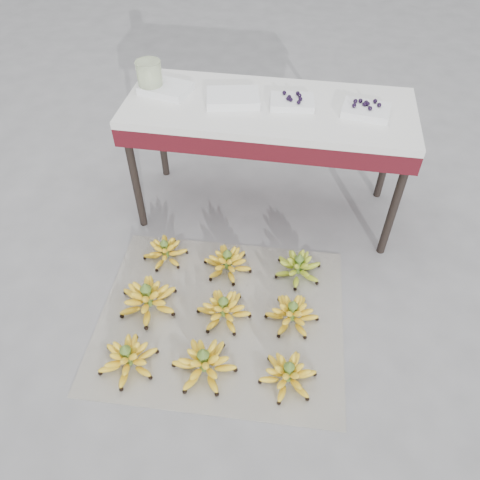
% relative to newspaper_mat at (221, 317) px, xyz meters
% --- Properties ---
extents(ground, '(60.00, 60.00, 0.00)m').
position_rel_newspaper_mat_xyz_m(ground, '(0.04, -0.05, -0.00)').
color(ground, slate).
rests_on(ground, ground).
extents(newspaper_mat, '(1.29, 1.10, 0.01)m').
position_rel_newspaper_mat_xyz_m(newspaper_mat, '(0.00, 0.00, 0.00)').
color(newspaper_mat, silver).
rests_on(newspaper_mat, ground).
extents(bunch_front_left, '(0.34, 0.34, 0.17)m').
position_rel_newspaper_mat_xyz_m(bunch_front_left, '(-0.38, -0.34, 0.06)').
color(bunch_front_left, yellow).
rests_on(bunch_front_left, newspaper_mat).
extents(bunch_front_center, '(0.37, 0.37, 0.18)m').
position_rel_newspaper_mat_xyz_m(bunch_front_center, '(-0.02, -0.31, 0.06)').
color(bunch_front_center, yellow).
rests_on(bunch_front_center, newspaper_mat).
extents(bunch_front_right, '(0.28, 0.28, 0.16)m').
position_rel_newspaper_mat_xyz_m(bunch_front_right, '(0.37, -0.30, 0.06)').
color(bunch_front_right, yellow).
rests_on(bunch_front_right, newspaper_mat).
extents(bunch_mid_left, '(0.41, 0.41, 0.19)m').
position_rel_newspaper_mat_xyz_m(bunch_mid_left, '(-0.39, 0.01, 0.07)').
color(bunch_mid_left, yellow).
rests_on(bunch_mid_left, newspaper_mat).
extents(bunch_mid_center, '(0.34, 0.34, 0.17)m').
position_rel_newspaper_mat_xyz_m(bunch_mid_center, '(0.01, 0.01, 0.06)').
color(bunch_mid_center, yellow).
rests_on(bunch_mid_center, newspaper_mat).
extents(bunch_mid_right, '(0.31, 0.31, 0.16)m').
position_rel_newspaper_mat_xyz_m(bunch_mid_right, '(0.36, 0.04, 0.06)').
color(bunch_mid_right, yellow).
rests_on(bunch_mid_right, newspaper_mat).
extents(bunch_back_left, '(0.32, 0.32, 0.15)m').
position_rel_newspaper_mat_xyz_m(bunch_back_left, '(-0.39, 0.36, 0.05)').
color(bunch_back_left, yellow).
rests_on(bunch_back_left, newspaper_mat).
extents(bunch_back_center, '(0.34, 0.34, 0.16)m').
position_rel_newspaper_mat_xyz_m(bunch_back_center, '(-0.03, 0.33, 0.06)').
color(bunch_back_center, yellow).
rests_on(bunch_back_center, newspaper_mat).
extents(bunch_back_right, '(0.27, 0.27, 0.16)m').
position_rel_newspaper_mat_xyz_m(bunch_back_right, '(0.37, 0.36, 0.06)').
color(bunch_back_right, '#78A91E').
rests_on(bunch_back_right, newspaper_mat).
extents(vendor_table, '(1.55, 0.62, 0.74)m').
position_rel_newspaper_mat_xyz_m(vendor_table, '(0.11, 0.88, 0.66)').
color(vendor_table, black).
rests_on(vendor_table, ground).
extents(tray_far_left, '(0.30, 0.24, 0.04)m').
position_rel_newspaper_mat_xyz_m(tray_far_left, '(-0.46, 0.91, 0.76)').
color(tray_far_left, white).
rests_on(tray_far_left, vendor_table).
extents(tray_left, '(0.31, 0.25, 0.04)m').
position_rel_newspaper_mat_xyz_m(tray_left, '(-0.08, 0.87, 0.76)').
color(tray_left, white).
rests_on(tray_left, vendor_table).
extents(tray_right, '(0.25, 0.19, 0.06)m').
position_rel_newspaper_mat_xyz_m(tray_right, '(0.23, 0.89, 0.76)').
color(tray_right, white).
rests_on(tray_right, vendor_table).
extents(tray_far_right, '(0.26, 0.20, 0.06)m').
position_rel_newspaper_mat_xyz_m(tray_far_right, '(0.61, 0.86, 0.76)').
color(tray_far_right, white).
rests_on(tray_far_right, vendor_table).
extents(glass_jar, '(0.14, 0.14, 0.17)m').
position_rel_newspaper_mat_xyz_m(glass_jar, '(-0.55, 0.91, 0.83)').
color(glass_jar, '#DCEDBD').
rests_on(glass_jar, vendor_table).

